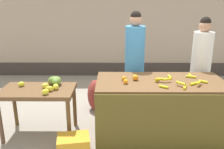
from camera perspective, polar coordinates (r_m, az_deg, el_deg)
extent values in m
plane|color=gray|center=(4.00, 5.14, -13.70)|extent=(24.00, 24.00, 0.00)
cube|color=tan|center=(6.62, 3.27, 11.79)|extent=(9.51, 0.20, 2.82)
cube|color=#3F3833|center=(6.75, 3.14, 1.26)|extent=(9.51, 0.04, 0.36)
cube|color=brown|center=(3.84, 11.02, -7.81)|extent=(1.91, 0.91, 0.90)
cube|color=brown|center=(3.43, 12.42, -11.13)|extent=(1.91, 0.03, 0.84)
cube|color=brown|center=(3.84, -17.14, -3.72)|extent=(1.10, 0.65, 0.06)
cylinder|color=brown|center=(3.94, -24.90, -10.12)|extent=(0.06, 0.06, 0.70)
cylinder|color=brown|center=(3.63, -10.16, -11.02)|extent=(0.06, 0.06, 0.70)
cylinder|color=brown|center=(4.39, -21.97, -6.91)|extent=(0.06, 0.06, 0.70)
cylinder|color=brown|center=(4.11, -8.82, -7.39)|extent=(0.06, 0.06, 0.70)
cylinder|color=yellow|center=(3.39, 12.12, -2.83)|extent=(0.13, 0.10, 0.04)
cylinder|color=gold|center=(3.65, 10.75, -1.25)|extent=(0.09, 0.15, 0.04)
cylinder|color=gold|center=(3.92, 18.16, -0.50)|extent=(0.15, 0.08, 0.04)
cylinder|color=yellow|center=(3.99, 17.96, -0.20)|extent=(0.05, 0.12, 0.04)
cylinder|color=yellow|center=(3.62, 18.72, -2.04)|extent=(0.14, 0.10, 0.04)
cylinder|color=yellow|center=(3.83, 13.51, -0.55)|extent=(0.05, 0.13, 0.04)
cylinder|color=gold|center=(3.76, 20.70, -1.57)|extent=(0.12, 0.10, 0.04)
cylinder|color=yellow|center=(3.45, 16.81, -2.85)|extent=(0.09, 0.16, 0.04)
cylinder|color=gold|center=(3.60, 19.87, -1.75)|extent=(0.12, 0.15, 0.04)
cylinder|color=yellow|center=(3.61, 12.78, -1.10)|extent=(0.13, 0.07, 0.04)
cylinder|color=gold|center=(3.59, 11.02, -1.08)|extent=(0.13, 0.06, 0.04)
cylinder|color=gold|center=(3.49, 15.94, -2.00)|extent=(0.12, 0.13, 0.04)
sphere|color=orange|center=(3.47, 3.24, -1.66)|extent=(0.07, 0.07, 0.07)
sphere|color=orange|center=(3.63, 5.56, -0.70)|extent=(0.09, 0.09, 0.09)
sphere|color=orange|center=(3.59, 2.86, -0.95)|extent=(0.07, 0.07, 0.07)
sphere|color=orange|center=(3.64, 5.65, -0.78)|extent=(0.07, 0.07, 0.07)
ellipsoid|color=yellow|center=(3.67, -14.57, -3.28)|extent=(0.12, 0.08, 0.08)
ellipsoid|color=yellow|center=(3.72, -13.15, -2.84)|extent=(0.10, 0.12, 0.09)
ellipsoid|color=#D4CD46|center=(4.01, -14.40, -1.49)|extent=(0.12, 0.12, 0.08)
ellipsoid|color=yellow|center=(3.56, -15.46, -3.97)|extent=(0.12, 0.12, 0.09)
ellipsoid|color=yellow|center=(3.81, -15.49, -2.56)|extent=(0.14, 0.13, 0.09)
ellipsoid|color=yellow|center=(4.01, -20.60, -2.12)|extent=(0.12, 0.12, 0.08)
ellipsoid|color=olive|center=(3.89, -12.96, -1.51)|extent=(0.15, 0.22, 0.14)
ellipsoid|color=olive|center=(3.92, -13.38, -1.41)|extent=(0.25, 0.20, 0.14)
cylinder|color=#33333D|center=(4.46, 5.12, -4.98)|extent=(0.29, 0.29, 0.73)
cylinder|color=#3F8CCC|center=(4.22, 5.41, 5.26)|extent=(0.34, 0.34, 0.89)
sphere|color=tan|center=(4.14, 5.63, 12.60)|extent=(0.21, 0.21, 0.21)
sphere|color=black|center=(4.14, 5.66, 13.54)|extent=(0.18, 0.18, 0.18)
cylinder|color=#33333D|center=(4.71, 19.43, -5.00)|extent=(0.29, 0.29, 0.69)
cylinder|color=white|center=(4.49, 20.41, 4.07)|extent=(0.34, 0.34, 0.84)
sphere|color=tan|center=(4.41, 21.13, 10.59)|extent=(0.21, 0.21, 0.21)
sphere|color=black|center=(4.40, 21.23, 11.47)|extent=(0.18, 0.18, 0.18)
cube|color=gold|center=(3.53, -9.04, -16.09)|extent=(0.49, 0.39, 0.26)
ellipsoid|color=maroon|center=(4.67, -3.96, -4.82)|extent=(0.31, 0.37, 0.59)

